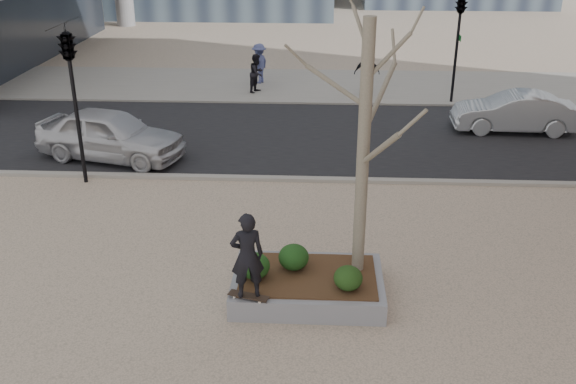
# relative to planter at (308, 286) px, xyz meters

# --- Properties ---
(ground) EXTENTS (120.00, 120.00, 0.00)m
(ground) POSITION_rel_planter_xyz_m (-1.00, 0.00, -0.23)
(ground) COLOR tan
(ground) RESTS_ON ground
(street) EXTENTS (60.00, 8.00, 0.02)m
(street) POSITION_rel_planter_xyz_m (-1.00, 10.00, -0.21)
(street) COLOR black
(street) RESTS_ON ground
(far_sidewalk) EXTENTS (60.00, 6.00, 0.02)m
(far_sidewalk) POSITION_rel_planter_xyz_m (-1.00, 17.00, -0.21)
(far_sidewalk) COLOR gray
(far_sidewalk) RESTS_ON ground
(planter) EXTENTS (3.00, 2.00, 0.45)m
(planter) POSITION_rel_planter_xyz_m (0.00, 0.00, 0.00)
(planter) COLOR gray
(planter) RESTS_ON ground
(planter_mulch) EXTENTS (2.70, 1.70, 0.04)m
(planter_mulch) POSITION_rel_planter_xyz_m (0.00, 0.00, 0.25)
(planter_mulch) COLOR #382314
(planter_mulch) RESTS_ON planter
(sycamore_tree) EXTENTS (2.80, 2.80, 6.60)m
(sycamore_tree) POSITION_rel_planter_xyz_m (1.00, 0.30, 3.56)
(sycamore_tree) COLOR gray
(sycamore_tree) RESTS_ON planter_mulch
(shrub_left) EXTENTS (0.61, 0.61, 0.52)m
(shrub_left) POSITION_rel_planter_xyz_m (-1.05, -0.16, 0.52)
(shrub_left) COLOR #153812
(shrub_left) RESTS_ON planter_mulch
(shrub_middle) EXTENTS (0.62, 0.62, 0.52)m
(shrub_middle) POSITION_rel_planter_xyz_m (-0.30, 0.22, 0.53)
(shrub_middle) COLOR #113611
(shrub_middle) RESTS_ON planter_mulch
(shrub_right) EXTENTS (0.56, 0.56, 0.47)m
(shrub_right) POSITION_rel_planter_xyz_m (0.78, -0.48, 0.50)
(shrub_right) COLOR #153310
(shrub_right) RESTS_ON planter_mulch
(skateboard) EXTENTS (0.80, 0.42, 0.08)m
(skateboard) POSITION_rel_planter_xyz_m (-1.10, -0.87, 0.26)
(skateboard) COLOR black
(skateboard) RESTS_ON planter
(skateboarder) EXTENTS (0.70, 0.55, 1.71)m
(skateboarder) POSITION_rel_planter_xyz_m (-1.10, -0.87, 1.15)
(skateboarder) COLOR black
(skateboarder) RESTS_ON skateboard
(police_car) EXTENTS (4.94, 2.99, 1.57)m
(police_car) POSITION_rel_planter_xyz_m (-6.28, 7.46, 0.58)
(police_car) COLOR silver
(police_car) RESTS_ON street
(car_silver) EXTENTS (4.23, 1.61, 1.38)m
(car_silver) POSITION_rel_planter_xyz_m (6.94, 10.86, 0.48)
(car_silver) COLOR #A1A5A9
(car_silver) RESTS_ON street
(pedestrian_a) EXTENTS (0.88, 0.97, 1.61)m
(pedestrian_a) POSITION_rel_planter_xyz_m (-2.52, 15.69, 0.61)
(pedestrian_a) COLOR black
(pedestrian_a) RESTS_ON far_sidewalk
(pedestrian_b) EXTENTS (1.06, 1.30, 1.75)m
(pedestrian_b) POSITION_rel_planter_xyz_m (-2.57, 17.26, 0.67)
(pedestrian_b) COLOR #484F81
(pedestrian_b) RESTS_ON far_sidewalk
(pedestrian_c) EXTENTS (1.07, 0.46, 1.81)m
(pedestrian_c) POSITION_rel_planter_xyz_m (2.10, 15.54, 0.70)
(pedestrian_c) COLOR black
(pedestrian_c) RESTS_ON far_sidewalk
(traffic_light_near) EXTENTS (0.60, 2.48, 4.50)m
(traffic_light_near) POSITION_rel_planter_xyz_m (-6.50, 5.60, 2.02)
(traffic_light_near) COLOR black
(traffic_light_near) RESTS_ON ground
(traffic_light_far) EXTENTS (0.60, 2.48, 4.50)m
(traffic_light_far) POSITION_rel_planter_xyz_m (5.50, 14.60, 2.02)
(traffic_light_far) COLOR black
(traffic_light_far) RESTS_ON ground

